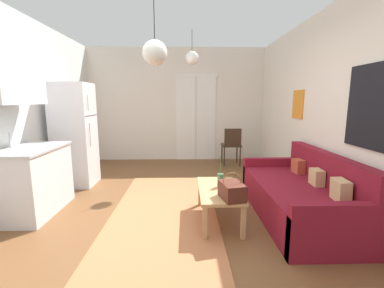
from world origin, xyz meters
TOP-DOWN VIEW (x-y plane):
  - ground_plane at (0.00, 0.00)m, footprint 4.85×7.34m
  - wall_back at (0.02, 3.42)m, footprint 4.45×0.13m
  - wall_right at (2.17, -0.00)m, footprint 0.12×6.94m
  - area_rug at (-0.06, 0.24)m, footprint 1.37×3.06m
  - couch at (1.71, 0.07)m, footprint 0.92×1.93m
  - coffee_table at (0.64, 0.02)m, footprint 0.50×0.97m
  - bamboo_vase at (0.66, 0.09)m, footprint 0.08×0.08m
  - handbag at (0.73, -0.32)m, footprint 0.28×0.36m
  - refrigerator at (-1.70, 1.47)m, footprint 0.64×0.58m
  - kitchen_counter at (-1.81, 0.30)m, footprint 0.60×1.05m
  - accent_chair at (1.27, 2.74)m, footprint 0.43×0.41m
  - pendant_lamp_near at (-0.05, -0.54)m, footprint 0.23×0.23m
  - pendant_lamp_far at (0.34, 1.82)m, footprint 0.24×0.24m

SIDE VIEW (x-z plane):
  - ground_plane at x=0.00m, z-range -0.10..0.00m
  - area_rug at x=-0.06m, z-range 0.00..0.01m
  - couch at x=1.71m, z-range -0.15..0.69m
  - coffee_table at x=0.64m, z-range 0.15..0.56m
  - bamboo_vase at x=0.66m, z-range 0.30..0.69m
  - accent_chair at x=1.27m, z-range 0.07..0.93m
  - handbag at x=0.73m, z-range 0.35..0.66m
  - kitchen_counter at x=-1.81m, z-range -0.24..1.81m
  - refrigerator at x=-1.70m, z-range 0.00..1.77m
  - wall_back at x=0.02m, z-range -0.01..2.71m
  - wall_right at x=2.17m, z-range 0.00..2.73m
  - pendant_lamp_near at x=-0.05m, z-range 1.45..2.38m
  - pendant_lamp_far at x=0.34m, z-range 1.93..2.54m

